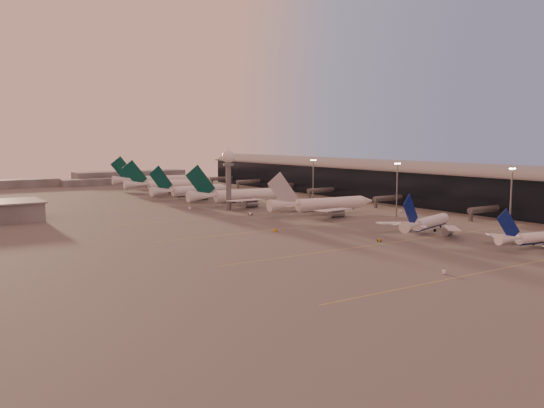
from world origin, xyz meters
TOP-DOWN VIEW (x-y plane):
  - ground at (0.00, 0.00)m, footprint 700.00×700.00m
  - taxiway_markings at (30.00, 56.00)m, footprint 180.00×185.25m
  - terminal at (107.88, 110.09)m, footprint 57.00×362.00m
  - radar_tower at (5.00, 120.00)m, footprint 6.40×6.40m
  - mast_a at (58.00, 0.00)m, footprint 3.60×0.56m
  - mast_b at (55.00, 55.00)m, footprint 3.60×0.56m
  - mast_c at (50.00, 110.00)m, footprint 3.60×0.56m
  - mast_d at (48.00, 200.00)m, footprint 3.60×0.56m
  - distant_horizon at (2.62, 325.14)m, footprint 165.00×37.50m
  - narrowbody_near at (38.89, -22.90)m, footprint 34.38×27.22m
  - narrowbody_mid at (32.16, 16.71)m, footprint 39.69×31.16m
  - widebody_white at (33.58, 80.57)m, footprint 58.29×46.55m
  - greentail_a at (20.33, 134.52)m, footprint 61.11×49.32m
  - greentail_b at (14.44, 180.73)m, footprint 55.61×44.63m
  - greentail_c at (18.66, 223.65)m, footprint 60.08×48.24m
  - greentail_d at (25.64, 262.37)m, footprint 64.03×51.51m
  - gsv_truck_a at (-15.07, -30.32)m, footprint 5.11×4.45m
  - gsv_catering_a at (54.28, -13.13)m, footprint 4.70×2.79m
  - gsv_tug_mid at (4.41, 13.65)m, footprint 3.61×3.59m
  - gsv_truck_b at (55.49, 34.99)m, footprint 5.76×2.97m
  - gsv_truck_c at (-13.27, 50.94)m, footprint 5.93×4.78m
  - gsv_catering_b at (69.57, 66.46)m, footprint 4.75×2.83m
  - gsv_tug_far at (3.46, 96.77)m, footprint 4.12×3.98m
  - gsv_truck_d at (-10.22, 133.07)m, footprint 4.06×6.58m
  - gsv_tug_hangar at (40.78, 151.50)m, footprint 3.67×2.93m

SIDE VIEW (x-z plane):
  - ground at x=0.00m, z-range 0.00..0.00m
  - taxiway_markings at x=30.00m, z-range 0.00..0.02m
  - gsv_tug_mid at x=4.41m, z-range 0.01..0.92m
  - gsv_tug_hangar at x=40.78m, z-range 0.01..0.93m
  - gsv_tug_far at x=3.46m, z-range 0.02..1.04m
  - gsv_truck_a at x=-15.07m, z-range 0.02..2.05m
  - gsv_truck_b at x=55.49m, z-range 0.02..2.24m
  - gsv_truck_c at x=-13.27m, z-range 0.02..2.33m
  - gsv_truck_d at x=-10.22m, z-range 0.03..2.53m
  - gsv_catering_a at x=54.28m, z-range 0.00..3.61m
  - gsv_catering_b at x=69.57m, z-range 0.00..3.64m
  - narrowbody_near at x=38.89m, z-range -4.02..9.49m
  - narrowbody_mid at x=32.16m, z-range -4.77..11.26m
  - widebody_white at x=33.58m, z-range -6.69..13.80m
  - greentail_b at x=14.44m, z-range -6.55..13.72m
  - greentail_c at x=18.66m, z-range -7.07..14.80m
  - distant_horizon at x=2.62m, z-range -0.61..8.39m
  - greentail_a at x=20.33m, z-range -7.18..15.01m
  - greentail_d at x=25.64m, z-range -7.52..15.74m
  - terminal at x=107.88m, z-range -1.00..22.04m
  - mast_a at x=58.00m, z-range 1.24..26.24m
  - mast_b at x=55.00m, z-range 1.24..26.24m
  - mast_c at x=50.00m, z-range 1.24..26.24m
  - mast_d at x=48.00m, z-range 1.24..26.24m
  - radar_tower at x=5.00m, z-range 5.40..36.50m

